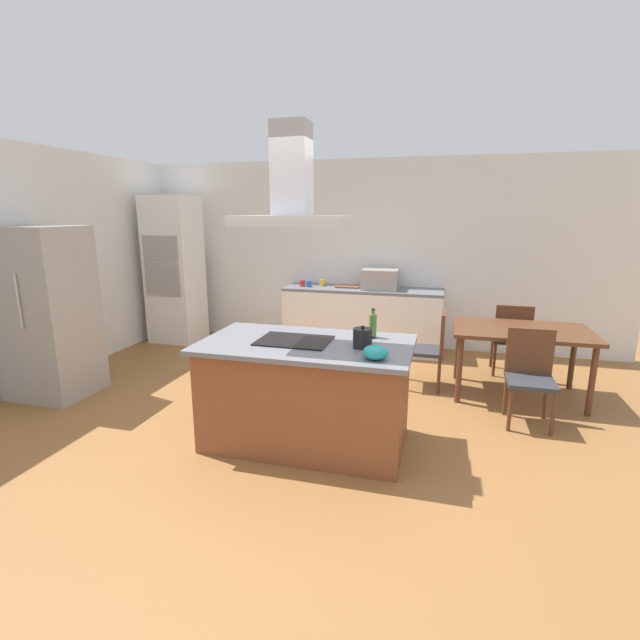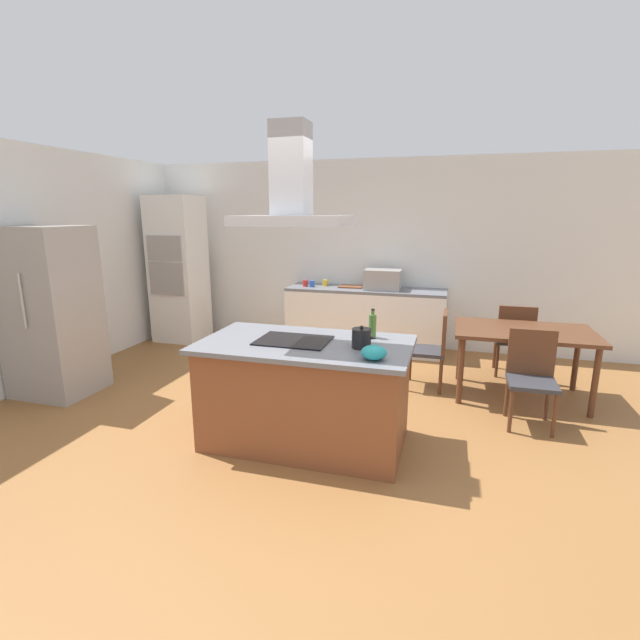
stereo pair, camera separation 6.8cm
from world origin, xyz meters
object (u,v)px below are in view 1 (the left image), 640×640
cutting_board (348,287)px  refrigerator (48,313)px  coffee_mug_blue (309,284)px  range_hood (292,193)px  coffee_mug_red (302,283)px  chair_at_left_end (432,344)px  countertop_microwave (380,279)px  wall_oven_stack (175,270)px  tea_kettle (363,338)px  chair_facing_island (530,371)px  chair_facing_back_wall (511,335)px  coffee_mug_yellow (322,283)px  dining_table (521,336)px  cooktop (294,341)px  mixing_bowl (376,352)px  olive_oil_bottle (373,325)px

cutting_board → refrigerator: 3.77m
coffee_mug_blue → range_hood: size_ratio=0.10×
coffee_mug_red → chair_at_left_end: coffee_mug_red is taller
countertop_microwave → wall_oven_stack: 3.13m
tea_kettle → chair_facing_island: tea_kettle is taller
chair_facing_back_wall → coffee_mug_yellow: bearing=164.9°
range_hood → coffee_mug_yellow: bearing=100.4°
cutting_board → dining_table: (2.16, -1.33, -0.24)m
cooktop → coffee_mug_yellow: size_ratio=6.67×
tea_kettle → countertop_microwave: 2.93m
refrigerator → range_hood: size_ratio=2.02×
chair_facing_back_wall → chair_at_left_end: (-0.92, -0.67, 0.00)m
tea_kettle → mixing_bowl: (0.14, -0.27, -0.03)m
cooktop → cutting_board: bearing=92.9°
tea_kettle → mixing_bowl: tea_kettle is taller
mixing_bowl → range_hood: (-0.73, 0.30, 1.15)m
coffee_mug_red → coffee_mug_blue: bearing=-12.2°
cooktop → chair_facing_back_wall: 3.06m
countertop_microwave → chair_facing_island: bearing=-49.0°
coffee_mug_blue → coffee_mug_yellow: same height
countertop_microwave → coffee_mug_blue: countertop_microwave is taller
refrigerator → mixing_bowl: bearing=-9.9°
coffee_mug_blue → wall_oven_stack: wall_oven_stack is taller
coffee_mug_blue → chair_at_left_end: (1.80, -1.22, -0.44)m
countertop_microwave → coffee_mug_yellow: (-0.86, 0.07, -0.09)m
coffee_mug_yellow → refrigerator: 3.51m
mixing_bowl → wall_oven_stack: (-3.53, 2.95, 0.15)m
wall_oven_stack → coffee_mug_yellow: bearing=7.8°
wall_oven_stack → chair_at_left_end: wall_oven_stack is taller
refrigerator → coffee_mug_red: bearing=50.6°
olive_oil_bottle → range_hood: range_hood is taller
tea_kettle → coffee_mug_red: tea_kettle is taller
coffee_mug_blue → countertop_microwave: bearing=3.6°
dining_table → mixing_bowl: bearing=-124.1°
countertop_microwave → coffee_mug_blue: bearing=-176.4°
countertop_microwave → chair_at_left_end: size_ratio=0.56×
chair_facing_island → countertop_microwave: bearing=131.0°
coffee_mug_yellow → coffee_mug_red: bearing=-156.9°
chair_at_left_end → olive_oil_bottle: bearing=-110.4°
coffee_mug_blue → chair_at_left_end: size_ratio=0.10×
cooktop → countertop_microwave: bearing=83.6°
coffee_mug_yellow → chair_facing_island: coffee_mug_yellow is taller
olive_oil_bottle → cooktop: bearing=-154.0°
mixing_bowl → wall_oven_stack: wall_oven_stack is taller
mixing_bowl → cooktop: bearing=157.7°
wall_oven_stack → chair_at_left_end: bearing=-15.1°
mixing_bowl → coffee_mug_blue: size_ratio=2.13×
coffee_mug_blue → wall_oven_stack: size_ratio=0.04×
tea_kettle → cutting_board: tea_kettle is taller
coffee_mug_red → coffee_mug_yellow: same height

